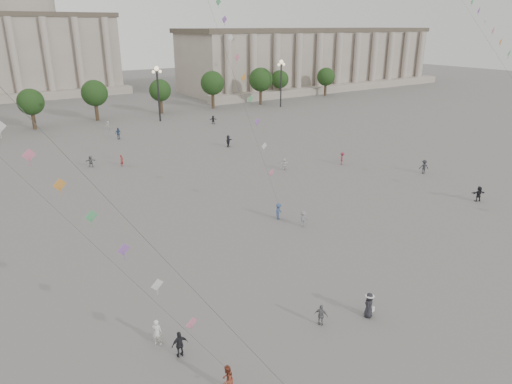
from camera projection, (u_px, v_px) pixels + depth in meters
ground at (378, 331)px, 28.60m from camera, size 360.00×360.00×0.00m
hall_east at (313, 59)px, 138.16m from camera, size 84.00×26.22×17.20m
hall_central at (19, 40)px, 124.24m from camera, size 48.30×34.30×35.50m
tree_row at (69, 95)px, 87.43m from camera, size 137.12×5.12×8.00m
lamp_post_mid_east at (158, 84)px, 88.42m from camera, size 2.00×0.90×10.65m
lamp_post_far_east at (281, 75)px, 104.18m from camera, size 2.00×0.90×10.65m
person_crowd_0 at (118, 133)px, 76.27m from camera, size 1.22×0.75×1.93m
person_crowd_3 at (479, 194)px, 49.33m from camera, size 1.65×1.13×1.71m
person_crowd_4 at (108, 125)px, 83.35m from camera, size 1.22×1.47×1.58m
person_crowd_6 at (303, 219)px, 43.11m from camera, size 1.14×0.83×1.58m
person_crowd_7 at (284, 164)px, 60.16m from camera, size 1.50×0.85×1.54m
person_crowd_8 at (342, 158)px, 62.41m from camera, size 1.22×1.24×1.71m
person_crowd_9 at (228, 141)px, 71.46m from camera, size 1.75×1.41×1.87m
person_crowd_12 at (91, 161)px, 61.33m from camera, size 1.52×0.86×1.56m
person_crowd_13 at (157, 332)px, 27.08m from camera, size 0.74×0.74×1.73m
person_crowd_18 at (213, 120)px, 88.17m from camera, size 1.56×0.88×1.60m
person_crowd_19 at (424, 167)px, 58.63m from camera, size 1.32×1.22×1.79m
person_crowd_21 at (122, 161)px, 61.61m from camera, size 0.69×0.66×1.59m
tourist_3 at (321, 315)px, 28.89m from camera, size 0.77×0.92×1.47m
tourist_4 at (180, 344)px, 26.11m from camera, size 1.00×0.46×1.66m
kite_flyer_0 at (227, 379)px, 23.54m from camera, size 1.00×0.97×1.63m
kite_flyer_1 at (279, 211)px, 44.73m from camera, size 1.24×1.07×1.67m
hat_person at (369, 305)px, 29.69m from camera, size 1.01×0.91×1.73m
kite_train_east at (482, 20)px, 59.40m from camera, size 27.46×43.34×61.26m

